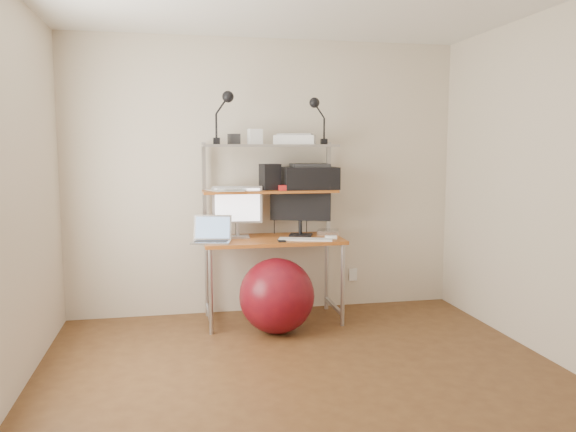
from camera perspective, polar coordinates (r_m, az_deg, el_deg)
name	(u,v)px	position (r m, az deg, el deg)	size (l,w,h in m)	color
room	(313,192)	(3.43, 2.55, 2.42)	(3.60, 3.60, 3.60)	brown
computer_desk	(271,213)	(4.92, -1.70, 0.34)	(1.20, 0.60, 1.57)	#AC5521
wall_outlet	(353,275)	(5.50, 6.62, -5.93)	(0.08, 0.01, 0.12)	white
monitor_silver	(237,208)	(4.92, -5.16, 0.82)	(0.44, 0.16, 0.48)	#B1B0B5
monitor_black	(300,205)	(5.00, 1.27, 1.10)	(0.52, 0.23, 0.54)	black
laptop	(212,236)	(4.72, -7.73, -2.07)	(0.36, 0.32, 0.28)	silver
keyboard	(306,239)	(4.78, 1.79, -2.38)	(0.46, 0.13, 0.01)	white
mouse	(331,237)	(4.85, 4.38, -2.17)	(0.10, 0.06, 0.03)	white
mac_mini	(328,232)	(5.14, 4.10, -1.62)	(0.19, 0.19, 0.04)	silver
phone	(282,241)	(4.72, -0.65, -2.52)	(0.06, 0.12, 0.01)	black
printer	(310,177)	(5.07, 2.22, 3.97)	(0.49, 0.34, 0.23)	black
nas_cube	(270,177)	(4.98, -1.84, 4.00)	(0.16, 0.16, 0.23)	black
red_box	(288,188)	(4.93, -0.02, 2.90)	(0.16, 0.11, 0.05)	red
scanner	(295,139)	(5.02, 0.71, 7.79)	(0.41, 0.33, 0.09)	white
box_white	(255,137)	(4.92, -3.37, 8.05)	(0.11, 0.09, 0.13)	white
box_grey	(234,139)	(4.93, -5.52, 7.78)	(0.09, 0.09, 0.09)	#2B2B2D
clip_lamp_left	(225,105)	(4.80, -6.37, 11.11)	(0.18, 0.10, 0.44)	black
clip_lamp_right	(316,110)	(4.99, 2.91, 10.67)	(0.16, 0.09, 0.41)	black
exercise_ball	(277,296)	(4.66, -1.15, -8.10)	(0.62, 0.62, 0.62)	maroon
paper_stack	(228,189)	(4.92, -6.15, 2.70)	(0.38, 0.40, 0.02)	white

